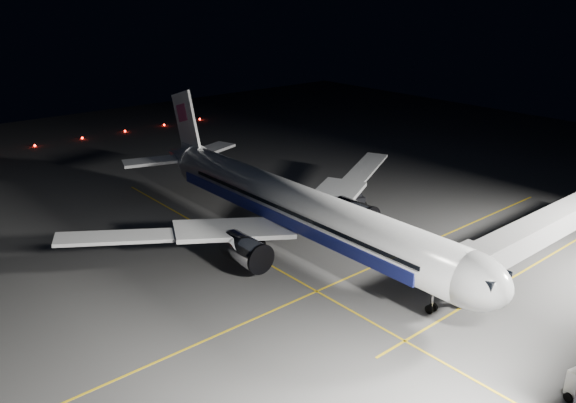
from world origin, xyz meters
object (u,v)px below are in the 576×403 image
at_px(airliner, 292,206).
at_px(safety_cone_a, 361,217).
at_px(safety_cone_c, 376,241).
at_px(safety_cone_b, 384,234).
at_px(jet_bridge, 541,229).
at_px(baggage_tug, 357,199).

relative_size(airliner, safety_cone_a, 92.07).
bearing_deg(safety_cone_c, safety_cone_b, 109.96).
xyz_separation_m(safety_cone_b, safety_cone_c, (0.89, -2.46, 0.01)).
height_order(jet_bridge, baggage_tug, jet_bridge).
height_order(safety_cone_a, safety_cone_c, safety_cone_a).
distance_m(airliner, baggage_tug, 17.81).
bearing_deg(baggage_tug, safety_cone_a, -17.97).
height_order(safety_cone_a, safety_cone_b, safety_cone_a).
relative_size(airliner, safety_cone_b, 97.72).
relative_size(jet_bridge, baggage_tug, 10.85).
distance_m(airliner, safety_cone_a, 13.72).
distance_m(safety_cone_a, safety_cone_b, 6.37).
bearing_deg(safety_cone_b, safety_cone_c, -70.04).
relative_size(jet_bridge, safety_cone_c, 52.84).
bearing_deg(safety_cone_c, baggage_tug, 143.39).
xyz_separation_m(jet_bridge, safety_cone_c, (-16.21, -9.72, -4.26)).
xyz_separation_m(jet_bridge, safety_cone_a, (-23.14, -5.21, -4.25)).
xyz_separation_m(airliner, safety_cone_b, (5.97, 10.79, -4.85)).
height_order(baggage_tug, safety_cone_a, baggage_tug).
bearing_deg(safety_cone_b, airliner, -118.96).
xyz_separation_m(jet_bridge, baggage_tug, (-27.49, -1.34, -3.72)).
bearing_deg(airliner, safety_cone_b, 61.04).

